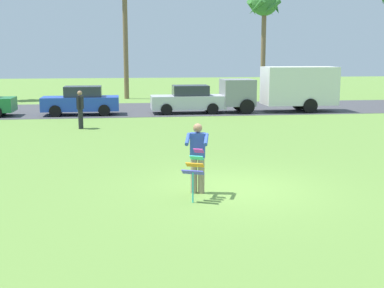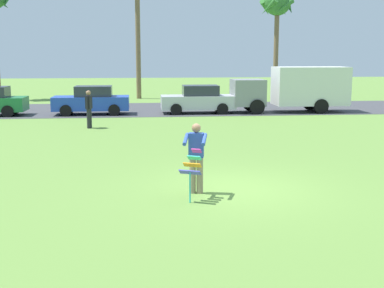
{
  "view_description": "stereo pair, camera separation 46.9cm",
  "coord_description": "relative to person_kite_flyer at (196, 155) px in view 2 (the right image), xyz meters",
  "views": [
    {
      "loc": [
        -2.78,
        -12.31,
        3.39
      ],
      "look_at": [
        -0.97,
        0.72,
        1.05
      ],
      "focal_mm": 47.74,
      "sensor_mm": 36.0,
      "label": 1
    },
    {
      "loc": [
        -2.31,
        -12.36,
        3.39
      ],
      "look_at": [
        -0.97,
        0.72,
        1.05
      ],
      "focal_mm": 47.74,
      "sensor_mm": 36.0,
      "label": 2
    }
  ],
  "objects": [
    {
      "name": "ground_plane",
      "position": [
        0.98,
        0.3,
        -0.95
      ],
      "size": [
        120.0,
        120.0,
        0.0
      ],
      "primitive_type": "plane",
      "color": "olive"
    },
    {
      "name": "road_strip",
      "position": [
        0.98,
        19.3,
        -0.95
      ],
      "size": [
        120.0,
        8.0,
        0.01
      ],
      "primitive_type": "cube",
      "color": "#424247",
      "rests_on": "ground"
    },
    {
      "name": "person_kite_flyer",
      "position": [
        0.0,
        0.0,
        0.0
      ],
      "size": [
        0.64,
        0.73,
        1.73
      ],
      "color": "gray",
      "rests_on": "ground"
    },
    {
      "name": "kite_held",
      "position": [
        -0.16,
        -0.65,
        -0.14
      ],
      "size": [
        0.59,
        0.72,
        1.19
      ],
      "color": "#D83399",
      "rests_on": "ground"
    },
    {
      "name": "parked_car_blue",
      "position": [
        -4.02,
        16.9,
        -0.18
      ],
      "size": [
        4.2,
        1.84,
        1.6
      ],
      "color": "#2347B7",
      "rests_on": "ground"
    },
    {
      "name": "parked_car_silver",
      "position": [
        2.0,
        16.9,
        -0.18
      ],
      "size": [
        4.2,
        1.84,
        1.6
      ],
      "color": "silver",
      "rests_on": "ground"
    },
    {
      "name": "parked_truck_grey_van",
      "position": [
        7.73,
        16.9,
        0.46
      ],
      "size": [
        6.7,
        2.12,
        2.62
      ],
      "color": "gray",
      "rests_on": "ground"
    },
    {
      "name": "palm_tree_centre_far",
      "position": [
        9.09,
        26.69,
        5.94
      ],
      "size": [
        2.58,
        2.71,
        8.29
      ],
      "color": "brown",
      "rests_on": "ground"
    },
    {
      "name": "person_walker_near",
      "position": [
        -3.67,
        11.54,
        -0.02
      ],
      "size": [
        0.3,
        0.55,
        1.73
      ],
      "color": "#26262B",
      "rests_on": "ground"
    }
  ]
}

